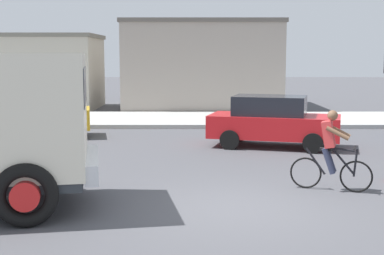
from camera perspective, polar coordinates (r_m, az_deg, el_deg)
The scene contains 7 objects.
ground_plane at distance 10.53m, azimuth 3.87°, elevation -8.30°, with size 120.00×120.00×0.00m, color #4C4C51.
sidewalk_far at distance 23.83m, azimuth 1.63°, elevation 0.85°, with size 80.00×5.00×0.16m, color #ADADA8.
cyclist at distance 11.99m, azimuth 14.11°, elevation -2.32°, with size 1.63×0.73×1.72m.
car_red_near at distance 17.33m, azimuth 8.30°, elevation 0.68°, with size 4.31×2.70×1.60m.
car_white_mid at distance 19.83m, azimuth -16.58°, elevation 1.30°, with size 4.25×2.42×1.60m.
building_corner_left at distance 30.99m, azimuth -18.51°, elevation 5.52°, with size 9.56×5.11×3.93m.
building_mid_block at distance 29.86m, azimuth 0.89°, elevation 6.49°, with size 8.06×7.36×4.60m.
Camera 1 is at (-0.72, -10.10, 2.88)m, focal length 51.40 mm.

